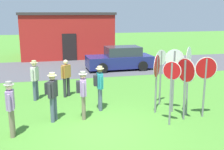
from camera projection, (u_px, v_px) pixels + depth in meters
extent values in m
plane|color=#47842D|center=(99.00, 129.00, 8.94)|extent=(80.00, 80.00, 0.00)
cube|color=#4C4C51|center=(70.00, 68.00, 18.64)|extent=(60.00, 6.40, 0.01)
cube|color=#B2231E|center=(66.00, 35.00, 23.53)|extent=(7.32, 5.12, 3.49)
cube|color=#383333|center=(66.00, 13.00, 23.11)|extent=(7.52, 5.32, 0.20)
cube|color=black|center=(70.00, 47.00, 21.25)|extent=(1.10, 0.08, 2.10)
cube|color=navy|center=(119.00, 61.00, 18.16)|extent=(4.32, 1.86, 0.76)
cube|color=#2D333D|center=(123.00, 51.00, 18.07)|extent=(2.26, 1.56, 0.60)
cylinder|color=black|center=(103.00, 68.00, 17.03)|extent=(0.64, 0.23, 0.64)
cylinder|color=black|center=(97.00, 63.00, 18.73)|extent=(0.64, 0.23, 0.64)
cylinder|color=black|center=(143.00, 66.00, 17.69)|extent=(0.64, 0.23, 0.64)
cylinder|color=black|center=(134.00, 61.00, 19.38)|extent=(0.64, 0.23, 0.64)
cylinder|color=slate|center=(160.00, 78.00, 11.07)|extent=(0.09, 0.09, 2.23)
cylinder|color=white|center=(161.00, 58.00, 10.88)|extent=(0.57, 0.27, 0.62)
cylinder|color=#B70F14|center=(161.00, 57.00, 10.89)|extent=(0.53, 0.25, 0.58)
cylinder|color=slate|center=(184.00, 91.00, 9.50)|extent=(0.16, 0.11, 2.15)
cylinder|color=white|center=(186.00, 70.00, 9.34)|extent=(0.31, 0.83, 0.86)
cylinder|color=#B70F14|center=(186.00, 70.00, 9.33)|extent=(0.29, 0.77, 0.79)
cylinder|color=slate|center=(156.00, 85.00, 10.19)|extent=(0.10, 0.10, 2.16)
cylinder|color=white|center=(157.00, 66.00, 10.03)|extent=(0.53, 0.70, 0.86)
cylinder|color=#B70F14|center=(157.00, 66.00, 10.02)|extent=(0.50, 0.65, 0.80)
cylinder|color=slate|center=(187.00, 82.00, 9.94)|extent=(0.15, 0.15, 2.48)
cylinder|color=white|center=(189.00, 56.00, 9.72)|extent=(0.48, 0.50, 0.66)
cylinder|color=#B70F14|center=(189.00, 56.00, 9.73)|extent=(0.45, 0.47, 0.61)
cylinder|color=slate|center=(173.00, 82.00, 10.26)|extent=(0.10, 0.10, 2.36)
cylinder|color=white|center=(175.00, 59.00, 10.06)|extent=(0.60, 0.38, 0.70)
cylinder|color=#B70F14|center=(175.00, 59.00, 10.07)|extent=(0.55, 0.35, 0.64)
cylinder|color=slate|center=(171.00, 94.00, 9.07)|extent=(0.10, 0.10, 2.14)
cylinder|color=white|center=(172.00, 71.00, 8.89)|extent=(0.45, 0.45, 0.62)
cylinder|color=#B70F14|center=(172.00, 71.00, 8.88)|extent=(0.42, 0.42, 0.58)
cylinder|color=slate|center=(204.00, 88.00, 9.78)|extent=(0.08, 0.08, 2.15)
cylinder|color=white|center=(206.00, 68.00, 9.61)|extent=(0.79, 0.16, 0.80)
cylinder|color=#B70F14|center=(206.00, 68.00, 9.60)|extent=(0.73, 0.15, 0.74)
cylinder|color=#4C5670|center=(55.00, 108.00, 9.63)|extent=(0.14, 0.14, 0.88)
cylinder|color=#4C5670|center=(52.00, 110.00, 9.43)|extent=(0.14, 0.14, 0.88)
cube|color=#333338|center=(53.00, 89.00, 9.36)|extent=(0.36, 0.42, 0.58)
cylinder|color=#333338|center=(56.00, 88.00, 9.60)|extent=(0.09, 0.09, 0.52)
cylinder|color=#333338|center=(50.00, 91.00, 9.14)|extent=(0.09, 0.09, 0.52)
sphere|color=tan|center=(52.00, 77.00, 9.27)|extent=(0.21, 0.21, 0.21)
cylinder|color=beige|center=(52.00, 75.00, 9.26)|extent=(0.31, 0.31, 0.02)
cylinder|color=beige|center=(52.00, 74.00, 9.25)|extent=(0.19, 0.19, 0.09)
cube|color=#232328|center=(48.00, 88.00, 9.40)|extent=(0.24, 0.30, 0.40)
cylinder|color=#4C5670|center=(100.00, 98.00, 10.74)|extent=(0.14, 0.14, 0.88)
cylinder|color=#4C5670|center=(100.00, 100.00, 10.53)|extent=(0.14, 0.14, 0.88)
cube|color=teal|center=(100.00, 81.00, 10.47)|extent=(0.25, 0.37, 0.58)
cylinder|color=teal|center=(99.00, 80.00, 10.71)|extent=(0.09, 0.09, 0.52)
cylinder|color=teal|center=(101.00, 83.00, 10.25)|extent=(0.09, 0.09, 0.52)
sphere|color=brown|center=(100.00, 70.00, 10.38)|extent=(0.21, 0.21, 0.21)
cylinder|color=beige|center=(100.00, 69.00, 10.37)|extent=(0.31, 0.31, 0.02)
cylinder|color=beige|center=(100.00, 67.00, 10.36)|extent=(0.19, 0.19, 0.09)
cube|color=#232328|center=(96.00, 80.00, 10.44)|extent=(0.16, 0.27, 0.40)
cylinder|color=#7A6B56|center=(84.00, 106.00, 9.85)|extent=(0.14, 0.14, 0.88)
cylinder|color=#7A6B56|center=(84.00, 108.00, 9.64)|extent=(0.14, 0.14, 0.88)
cube|color=#9E7AB2|center=(83.00, 87.00, 9.58)|extent=(0.27, 0.39, 0.58)
cylinder|color=#9E7AB2|center=(83.00, 86.00, 9.81)|extent=(0.09, 0.09, 0.52)
cylinder|color=#9E7AB2|center=(83.00, 90.00, 9.35)|extent=(0.09, 0.09, 0.52)
sphere|color=tan|center=(83.00, 76.00, 9.48)|extent=(0.21, 0.21, 0.21)
cylinder|color=gray|center=(83.00, 74.00, 9.47)|extent=(0.31, 0.31, 0.02)
cylinder|color=gray|center=(83.00, 73.00, 9.46)|extent=(0.19, 0.19, 0.09)
cube|color=#232328|center=(78.00, 87.00, 9.55)|extent=(0.17, 0.28, 0.40)
cylinder|color=#2D2D33|center=(68.00, 87.00, 12.38)|extent=(0.14, 0.14, 0.88)
cylinder|color=#2D2D33|center=(65.00, 88.00, 12.21)|extent=(0.14, 0.14, 0.88)
cube|color=#B27533|center=(66.00, 71.00, 12.13)|extent=(0.42, 0.40, 0.58)
cylinder|color=#B27533|center=(70.00, 71.00, 12.32)|extent=(0.09, 0.09, 0.52)
cylinder|color=#B27533|center=(62.00, 73.00, 11.95)|extent=(0.09, 0.09, 0.52)
sphere|color=beige|center=(66.00, 62.00, 12.04)|extent=(0.21, 0.21, 0.21)
cylinder|color=#4C5670|center=(37.00, 89.00, 11.95)|extent=(0.14, 0.14, 0.88)
cylinder|color=#4C5670|center=(35.00, 91.00, 11.73)|extent=(0.14, 0.14, 0.88)
cube|color=beige|center=(35.00, 74.00, 11.67)|extent=(0.34, 0.42, 0.58)
cylinder|color=beige|center=(37.00, 73.00, 11.91)|extent=(0.09, 0.09, 0.52)
cylinder|color=beige|center=(32.00, 75.00, 11.45)|extent=(0.09, 0.09, 0.52)
sphere|color=beige|center=(34.00, 64.00, 11.58)|extent=(0.21, 0.21, 0.21)
cylinder|color=beige|center=(34.00, 63.00, 11.57)|extent=(0.32, 0.32, 0.02)
cylinder|color=beige|center=(34.00, 62.00, 11.56)|extent=(0.19, 0.19, 0.09)
cylinder|color=#7A6B56|center=(12.00, 121.00, 8.47)|extent=(0.14, 0.14, 0.88)
cylinder|color=#7A6B56|center=(12.00, 124.00, 8.26)|extent=(0.14, 0.14, 0.88)
cube|color=#9E7AB2|center=(10.00, 100.00, 8.20)|extent=(0.22, 0.36, 0.58)
cylinder|color=#9E7AB2|center=(11.00, 98.00, 8.44)|extent=(0.09, 0.09, 0.52)
cylinder|color=#9E7AB2|center=(9.00, 103.00, 7.98)|extent=(0.09, 0.09, 0.52)
sphere|color=beige|center=(9.00, 86.00, 8.11)|extent=(0.21, 0.21, 0.21)
cylinder|color=gray|center=(9.00, 85.00, 8.10)|extent=(0.32, 0.31, 0.02)
cylinder|color=gray|center=(9.00, 83.00, 8.09)|extent=(0.19, 0.19, 0.09)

